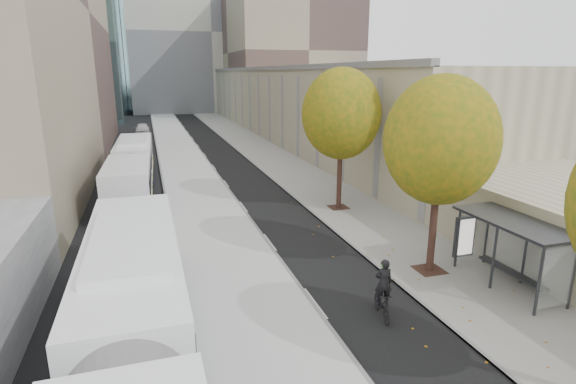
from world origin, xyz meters
name	(u,v)px	position (x,y,z in m)	size (l,w,h in m)	color
bus_platform	(188,170)	(-3.88, 35.00, 0.07)	(4.25, 150.00, 0.15)	#B9B9B9
sidewalk	(283,165)	(4.12, 35.00, 0.04)	(4.75, 150.00, 0.08)	gray
building_tan	(300,98)	(15.50, 64.00, 4.00)	(18.00, 92.00, 8.00)	gray
building_far_block	(205,35)	(6.00, 96.00, 15.00)	(30.00, 18.00, 30.00)	#ABA89C
bus_shelter	(518,231)	(5.69, 10.96, 2.19)	(1.90, 4.40, 2.53)	#383A3F
tree_c	(441,141)	(3.60, 13.00, 5.25)	(4.20, 4.20, 7.28)	black
tree_d	(341,114)	(3.60, 22.00, 5.47)	(4.40, 4.40, 7.60)	black
bus_near	(131,365)	(-7.42, 7.90, 1.64)	(2.70, 17.99, 3.00)	white
bus_far	(133,168)	(-7.85, 30.18, 1.52)	(2.85, 16.75, 2.78)	white
cyclist	(383,296)	(0.11, 10.52, 0.75)	(0.73, 1.63, 2.01)	black
distant_car	(142,129)	(-7.33, 59.17, 0.72)	(1.70, 4.23, 1.44)	beige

